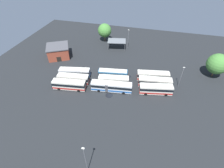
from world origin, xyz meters
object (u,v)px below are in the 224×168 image
bus_row1_slot0 (111,87)px  bus_row2_slot0 (156,89)px  bus_row0_slot1 (73,79)px  lamp_post_mid_lot (85,159)px  bus_row0_slot0 (69,85)px  bus_row2_slot2 (153,76)px  bus_row1_slot1 (114,80)px  bus_row1_slot2 (113,74)px  depot_building (58,51)px  lamp_post_by_building (128,38)px  bus_row2_slot1 (155,82)px  maintenance_shelter (117,41)px  bus_row0_slot2 (75,72)px  tree_west_edge (217,64)px  lamp_post_far_corner (181,76)px  tree_northeast (105,30)px

bus_row1_slot0 → bus_row2_slot0: same height
bus_row0_slot1 → lamp_post_mid_lot: bearing=-59.9°
bus_row0_slot0 → bus_row2_slot0: same height
bus_row1_slot0 → bus_row2_slot2: (12.96, 9.46, -0.00)m
bus_row1_slot0 → bus_row1_slot1: (-0.06, 3.29, -0.00)m
bus_row1_slot2 → depot_building: bearing=161.8°
bus_row0_slot0 → lamp_post_by_building: lamp_post_by_building is taller
bus_row2_slot1 → lamp_post_by_building: lamp_post_by_building is taller
bus_row1_slot2 → maintenance_shelter: size_ratio=1.19×
bus_row0_slot0 → bus_row0_slot2: 6.92m
maintenance_shelter → tree_west_edge: (39.56, -11.89, 1.78)m
bus_row0_slot2 → bus_row1_slot0: (15.02, -4.14, 0.00)m
bus_row2_slot2 → lamp_post_far_corner: 9.40m
lamp_post_mid_lot → tree_northeast: (-14.44, 61.61, 0.30)m
lamp_post_far_corner → bus_row2_slot0: bearing=-143.1°
lamp_post_mid_lot → tree_northeast: bearing=103.2°
lamp_post_mid_lot → bus_row1_slot0: bearing=93.6°
bus_row2_slot0 → lamp_post_far_corner: size_ratio=1.36×
bus_row2_slot1 → bus_row2_slot2: 3.54m
bus_row0_slot2 → bus_row1_slot1: (14.95, -0.85, -0.00)m
bus_row0_slot1 → tree_west_edge: size_ratio=1.22×
bus_row1_slot2 → bus_row2_slot2: same height
bus_row0_slot1 → tree_northeast: 34.80m
lamp_post_far_corner → tree_northeast: size_ratio=0.91×
bus_row1_slot1 → bus_row1_slot2: same height
bus_row1_slot0 → maintenance_shelter: maintenance_shelter is taller
bus_row1_slot1 → tree_northeast: bearing=111.7°
bus_row1_slot0 → bus_row2_slot0: (14.40, 2.47, -0.00)m
lamp_post_far_corner → lamp_post_mid_lot: 39.99m
tree_west_edge → tree_northeast: tree_west_edge is taller
lamp_post_far_corner → bus_row0_slot0: bearing=-163.2°
bus_row0_slot0 → lamp_post_by_building: 36.42m
bus_row1_slot0 → tree_west_edge: tree_west_edge is taller
bus_row0_slot0 → bus_row1_slot0: 14.20m
bus_row0_slot1 → tree_northeast: (1.23, 34.58, 3.66)m
bus_row2_slot1 → bus_row1_slot0: bearing=-156.5°
bus_row1_slot0 → bus_row1_slot1: bearing=91.1°
lamp_post_far_corner → tree_west_edge: tree_west_edge is taller
lamp_post_by_building → bus_row0_slot2: bearing=-118.8°
bus_row0_slot1 → bus_row2_slot2: 28.37m
bus_row2_slot0 → lamp_post_mid_lot: (-12.72, -28.89, 3.37)m
lamp_post_mid_lot → bus_row1_slot1: bearing=93.4°
lamp_post_far_corner → tree_northeast: tree_northeast is taller
lamp_post_far_corner → lamp_post_mid_lot: bearing=-120.4°
bus_row2_slot1 → tree_northeast: (-26.63, 29.15, 3.66)m
bus_row1_slot1 → bus_row1_slot2: size_ratio=1.00×
bus_row0_slot0 → bus_row0_slot2: bearing=99.0°
bus_row0_slot0 → bus_row1_slot2: same height
bus_row1_slot1 → tree_northeast: 34.53m
bus_row1_slot1 → tree_west_edge: bearing=22.3°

